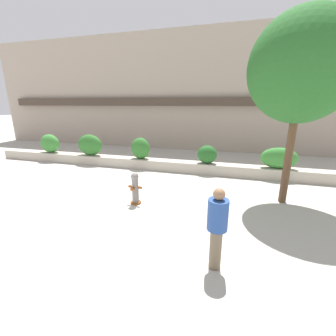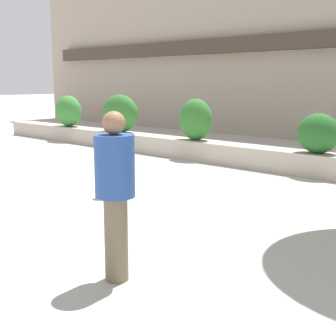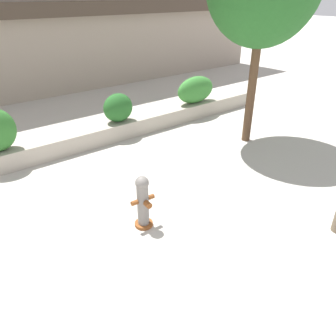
{
  "view_description": "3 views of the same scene",
  "coord_description": "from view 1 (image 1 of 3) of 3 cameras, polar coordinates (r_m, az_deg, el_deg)",
  "views": [
    {
      "loc": [
        4.27,
        -4.46,
        3.24
      ],
      "look_at": [
        1.96,
        3.57,
        0.83
      ],
      "focal_mm": 24.0,
      "sensor_mm": 36.0,
      "label": 1
    },
    {
      "loc": [
        7.59,
        -3.43,
        2.01
      ],
      "look_at": [
        1.99,
        2.59,
        0.49
      ],
      "focal_mm": 50.0,
      "sensor_mm": 36.0,
      "label": 2
    },
    {
      "loc": [
        -1.41,
        -2.36,
        4.0
      ],
      "look_at": [
        2.1,
        2.17,
        0.89
      ],
      "focal_mm": 35.0,
      "sensor_mm": 36.0,
      "label": 3
    }
  ],
  "objects": [
    {
      "name": "hedge_bush_0",
      "position": [
        14.72,
        -27.79,
        5.55
      ],
      "size": [
        1.17,
        0.7,
        1.05
      ],
      "primitive_type": "ellipsoid",
      "color": "#387F33",
      "rests_on": "planter_wall_low"
    },
    {
      "name": "hedge_bush_3",
      "position": [
        10.76,
        9.89,
        3.41
      ],
      "size": [
        0.92,
        0.66,
        0.85
      ],
      "primitive_type": "ellipsoid",
      "color": "#235B23",
      "rests_on": "planter_wall_low"
    },
    {
      "name": "ground_plane",
      "position": [
        6.97,
        -25.05,
        -13.26
      ],
      "size": [
        120.0,
        120.0,
        0.0
      ],
      "primitive_type": "plane",
      "color": "#B2ADA3"
    },
    {
      "name": "hedge_bush_1",
      "position": [
        13.02,
        -19.22,
        5.56
      ],
      "size": [
        1.43,
        0.66,
        1.13
      ],
      "primitive_type": "ellipsoid",
      "color": "#2D6B28",
      "rests_on": "planter_wall_low"
    },
    {
      "name": "planter_wall_low",
      "position": [
        11.68,
        -5.96,
        1.15
      ],
      "size": [
        18.0,
        0.7,
        0.5
      ],
      "primitive_type": "cube",
      "color": "#ADA393",
      "rests_on": "ground"
    },
    {
      "name": "hedge_bush_4",
      "position": [
        10.89,
        26.35,
        2.28
      ],
      "size": [
        1.54,
        0.6,
        0.92
      ],
      "primitive_type": "ellipsoid",
      "color": "#387F33",
      "rests_on": "planter_wall_low"
    },
    {
      "name": "pedestrian",
      "position": [
        4.58,
        12.38,
        -13.76
      ],
      "size": [
        0.54,
        0.54,
        1.73
      ],
      "color": "brown",
      "rests_on": "ground"
    },
    {
      "name": "fire_hydrant",
      "position": [
        7.52,
        -8.34,
        -5.05
      ],
      "size": [
        0.48,
        0.44,
        1.08
      ],
      "color": "brown",
      "rests_on": "ground"
    },
    {
      "name": "building_facade",
      "position": [
        17.01,
        1.58,
        18.56
      ],
      "size": [
        30.0,
        1.36,
        8.0
      ],
      "color": "gray",
      "rests_on": "ground"
    },
    {
      "name": "street_tree",
      "position": [
        8.16,
        30.88,
        20.94
      ],
      "size": [
        3.07,
        2.76,
        5.86
      ],
      "color": "brown",
      "rests_on": "ground"
    },
    {
      "name": "hedge_bush_2",
      "position": [
        11.59,
        -7.01,
        4.99
      ],
      "size": [
        0.97,
        0.67,
        1.08
      ],
      "primitive_type": "ellipsoid",
      "color": "#2D6B28",
      "rests_on": "planter_wall_low"
    }
  ]
}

